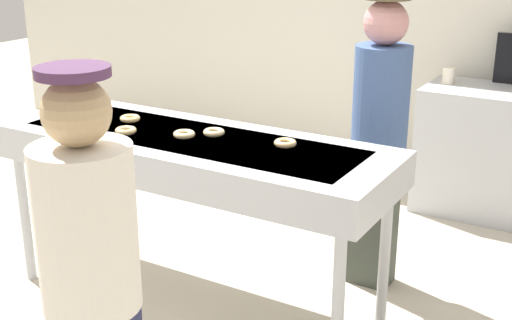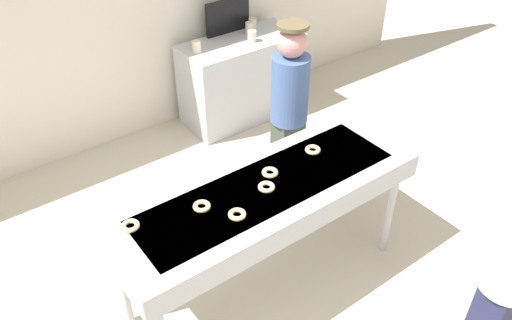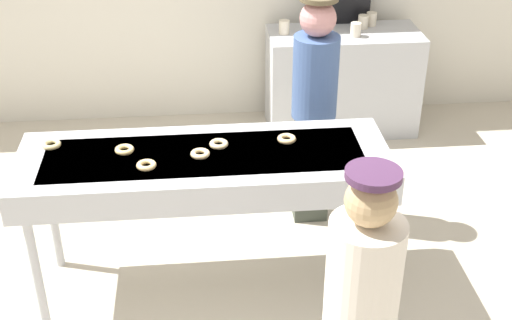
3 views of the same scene
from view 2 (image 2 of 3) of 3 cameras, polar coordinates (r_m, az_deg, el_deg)
name	(u,v)px [view 2 (image 2 of 3)]	position (r m, az deg, el deg)	size (l,w,h in m)	color
ground_plane	(265,282)	(4.09, 1.05, -13.33)	(16.00, 16.00, 0.00)	beige
fryer_conveyor	(267,197)	(3.47, 1.21, -4.06)	(2.18, 0.74, 0.96)	#B7BABF
plain_donut_0	(237,214)	(3.18, -2.09, -6.02)	(0.11, 0.11, 0.03)	#F4CF84
plain_donut_1	(266,187)	(3.37, 1.16, -3.00)	(0.11, 0.11, 0.03)	beige
plain_donut_2	(130,226)	(3.19, -13.68, -7.06)	(0.11, 0.11, 0.03)	#E8D188
plain_donut_3	(202,206)	(3.25, -6.00, -5.09)	(0.11, 0.11, 0.03)	#F6D283
plain_donut_4	(313,150)	(3.72, 6.28, 1.12)	(0.11, 0.11, 0.03)	#F3CB8A
plain_donut_5	(270,172)	(3.49, 1.56, -1.39)	(0.11, 0.11, 0.03)	beige
worker_baker	(289,109)	(4.27, 3.67, 5.66)	(0.31, 0.31, 1.67)	#393E34
customer_waiting	(507,281)	(3.22, 25.96, -11.87)	(0.31, 0.31, 1.63)	#212447
prep_counter	(242,79)	(5.74, -1.54, 8.93)	(1.32, 0.59, 0.91)	#B7BABF
paper_cup_0	(253,24)	(5.79, -0.38, 14.79)	(0.09, 0.09, 0.12)	beige
paper_cup_1	(252,36)	(5.48, -0.44, 13.50)	(0.09, 0.09, 0.12)	beige
paper_cup_2	(197,47)	(5.28, -6.58, 12.32)	(0.09, 0.09, 0.12)	beige
paper_cup_3	(250,28)	(5.69, -0.72, 14.38)	(0.09, 0.09, 0.12)	beige
menu_display	(228,16)	(5.67, -3.13, 15.56)	(0.53, 0.04, 0.36)	black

